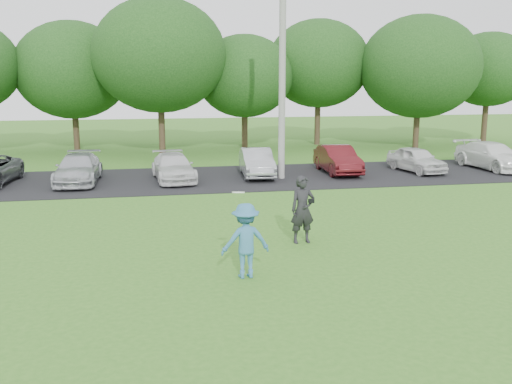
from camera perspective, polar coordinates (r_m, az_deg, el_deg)
ground at (r=12.26m, az=3.09°, el=-9.18°), size 100.00×100.00×0.00m
parking_lot at (r=24.68m, az=-4.11°, el=1.38°), size 32.00×6.50×0.03m
utility_pole at (r=24.23m, az=2.65°, el=12.98°), size 0.28×0.28×9.94m
frisbee_player at (r=12.41m, az=-1.06°, el=-4.88°), size 1.11×0.69×1.98m
camera_bystander at (r=15.01m, az=4.69°, el=-1.76°), size 0.68×0.47×1.79m
parked_cars at (r=24.55m, az=-5.89°, el=2.72°), size 28.46×4.54×1.24m
tree_row at (r=34.17m, az=-3.61°, el=12.42°), size 42.39×9.85×8.64m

